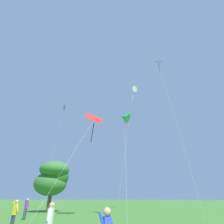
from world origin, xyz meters
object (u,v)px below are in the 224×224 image
at_px(person_near_tree, 50,221).
at_px(person_in_red_shirt, 26,207).
at_px(kite_teal_box, 64,108).
at_px(kite_red_high, 93,123).
at_px(kite_white_distant, 133,90).
at_px(kite_green_small, 125,117).
at_px(person_child_small, 15,212).
at_px(kite_black_large, 160,67).
at_px(tree_right_cluster, 53,178).

height_order(person_near_tree, person_in_red_shirt, person_in_red_shirt).
height_order(kite_teal_box, person_near_tree, kite_teal_box).
bearing_deg(kite_red_high, kite_white_distant, 76.35).
bearing_deg(kite_red_high, kite_green_small, 33.62).
xyz_separation_m(person_near_tree, person_in_red_shirt, (-7.75, 8.18, 0.08)).
relative_size(person_near_tree, person_child_small, 0.97).
xyz_separation_m(kite_black_large, kite_teal_box, (-26.53, 10.11, -0.39)).
distance_m(kite_green_small, kite_black_large, 16.68).
relative_size(kite_white_distant, person_in_red_shirt, 14.35).
relative_size(kite_white_distant, person_near_tree, 15.49).
distance_m(kite_teal_box, person_in_red_shirt, 34.46).
bearing_deg(person_child_small, person_in_red_shirt, 122.93).
height_order(kite_red_high, person_child_small, kite_red_high).
bearing_deg(kite_green_small, kite_white_distant, 89.80).
xyz_separation_m(kite_red_high, person_child_small, (-1.87, -7.46, -8.86)).
xyz_separation_m(kite_white_distant, person_near_tree, (-0.81, -25.00, -22.61)).
distance_m(kite_red_high, tree_right_cluster, 11.32).
relative_size(kite_black_large, kite_red_high, 2.39).
height_order(kite_green_small, person_child_small, kite_green_small).
distance_m(person_in_red_shirt, tree_right_cluster, 9.38).
height_order(kite_black_large, tree_right_cluster, kite_black_large).
height_order(kite_green_small, kite_red_high, kite_green_small).
distance_m(kite_black_large, tree_right_cluster, 27.27).
distance_m(kite_white_distant, person_in_red_shirt, 29.39).
xyz_separation_m(person_near_tree, person_child_small, (-4.54, 3.23, 0.03)).
xyz_separation_m(kite_black_large, person_near_tree, (-6.85, -20.37, -23.87)).
bearing_deg(person_child_small, person_near_tree, -35.41).
bearing_deg(kite_black_large, person_child_small, -123.60).
xyz_separation_m(kite_black_large, person_in_red_shirt, (-14.60, -12.19, -23.79)).
bearing_deg(tree_right_cluster, person_child_small, -64.85).
bearing_deg(kite_white_distant, kite_red_high, -103.65).
distance_m(person_child_small, person_in_red_shirt, 5.91).
bearing_deg(person_near_tree, kite_black_large, 71.41).
relative_size(kite_black_large, person_in_red_shirt, 15.95).
distance_m(kite_white_distant, person_near_tree, 33.72).
height_order(kite_white_distant, person_in_red_shirt, kite_white_distant).
bearing_deg(tree_right_cluster, kite_black_large, 12.63).
bearing_deg(kite_white_distant, person_in_red_shirt, -116.97).
bearing_deg(kite_red_high, tree_right_cluster, 144.56).
bearing_deg(kite_black_large, person_in_red_shirt, -140.15).
xyz_separation_m(kite_red_high, kite_white_distant, (3.48, 14.31, 13.72)).
bearing_deg(kite_black_large, tree_right_cluster, -167.37).
distance_m(kite_green_small, kite_white_distant, 17.27).
bearing_deg(person_child_small, kite_black_large, 56.40).
relative_size(kite_black_large, tree_right_cluster, 4.10).
height_order(kite_white_distant, tree_right_cluster, kite_white_distant).
xyz_separation_m(kite_black_large, tree_right_cluster, (-17.59, -3.94, -20.47)).
relative_size(kite_green_small, kite_white_distant, 0.49).
height_order(kite_green_small, kite_teal_box, kite_teal_box).
xyz_separation_m(kite_green_small, kite_red_high, (-3.44, -2.28, -1.32)).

